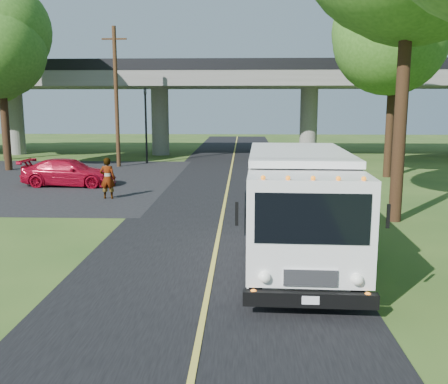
# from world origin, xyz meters

# --- Properties ---
(ground) EXTENTS (120.00, 120.00, 0.00)m
(ground) POSITION_xyz_m (0.00, 0.00, 0.00)
(ground) COLOR #2F4F1C
(ground) RESTS_ON ground
(road) EXTENTS (7.00, 90.00, 0.02)m
(road) POSITION_xyz_m (0.00, 10.00, 0.01)
(road) COLOR black
(road) RESTS_ON ground
(parking_lot) EXTENTS (16.00, 18.00, 0.01)m
(parking_lot) POSITION_xyz_m (-11.00, 18.00, 0.01)
(parking_lot) COLOR black
(parking_lot) RESTS_ON ground
(lane_line) EXTENTS (0.12, 90.00, 0.01)m
(lane_line) POSITION_xyz_m (0.00, 10.00, 0.03)
(lane_line) COLOR gold
(lane_line) RESTS_ON road
(overpass) EXTENTS (54.00, 10.00, 7.30)m
(overpass) POSITION_xyz_m (0.00, 32.00, 4.56)
(overpass) COLOR slate
(overpass) RESTS_ON ground
(traffic_signal) EXTENTS (0.18, 0.22, 5.20)m
(traffic_signal) POSITION_xyz_m (-6.00, 26.00, 3.20)
(traffic_signal) COLOR black
(traffic_signal) RESTS_ON ground
(utility_pole) EXTENTS (1.60, 0.26, 9.00)m
(utility_pole) POSITION_xyz_m (-7.50, 24.00, 4.59)
(utility_pole) COLOR #472D19
(utility_pole) RESTS_ON ground
(tree_right_far) EXTENTS (5.77, 5.67, 10.99)m
(tree_right_far) POSITION_xyz_m (9.21, 19.84, 8.30)
(tree_right_far) COLOR #382314
(tree_right_far) RESTS_ON ground
(tree_left_lot) EXTENTS (5.60, 5.50, 10.50)m
(tree_left_lot) POSITION_xyz_m (-13.79, 21.84, 7.90)
(tree_left_lot) COLOR #382314
(tree_left_lot) RESTS_ON ground
(tree_left_far) EXTENTS (5.26, 5.16, 9.89)m
(tree_left_far) POSITION_xyz_m (-16.79, 27.84, 7.45)
(tree_left_far) COLOR #382314
(tree_left_far) RESTS_ON ground
(step_van) EXTENTS (2.80, 7.06, 2.93)m
(step_van) POSITION_xyz_m (2.20, 3.99, 1.59)
(step_van) COLOR white
(step_van) RESTS_ON ground
(red_sedan) EXTENTS (4.80, 2.12, 1.37)m
(red_sedan) POSITION_xyz_m (-8.11, 16.20, 0.69)
(red_sedan) COLOR #A80A21
(red_sedan) RESTS_ON ground
(pedestrian) EXTENTS (0.68, 0.45, 1.84)m
(pedestrian) POSITION_xyz_m (-5.17, 12.76, 0.92)
(pedestrian) COLOR gray
(pedestrian) RESTS_ON ground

